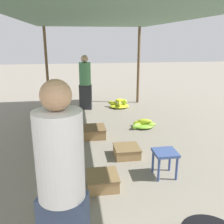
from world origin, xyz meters
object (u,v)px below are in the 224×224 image
banana_pile_right_1 (119,104)px  crate_mid (103,181)px  vendor_foreground (62,185)px  banana_pile_left_0 (57,159)px  banana_pile_left_2 (65,201)px  crate_far (93,132)px  stool (165,156)px  banana_pile_right_0 (143,124)px  crate_near (127,151)px  banana_pile_left_1 (63,112)px  shopper_walking_mid (85,82)px

banana_pile_right_1 → crate_mid: bearing=-103.4°
vendor_foreground → banana_pile_left_0: size_ratio=3.59×
banana_pile_left_0 → crate_mid: size_ratio=1.11×
vendor_foreground → banana_pile_left_2: 1.28m
crate_mid → crate_far: 1.88m
crate_mid → crate_far: size_ratio=0.87×
stool → banana_pile_right_0: size_ratio=0.64×
banana_pile_left_2 → crate_mid: size_ratio=1.44×
banana_pile_left_0 → banana_pile_left_2: 1.09m
banana_pile_left_0 → crate_far: size_ratio=0.96×
banana_pile_left_2 → vendor_foreground: bearing=-87.0°
banana_pile_left_0 → crate_near: banana_pile_left_0 is taller
vendor_foreground → crate_far: vendor_foreground is taller
banana_pile_right_1 → stool: bearing=-90.3°
banana_pile_left_2 → crate_near: (1.04, 1.22, 0.03)m
stool → banana_pile_left_1: size_ratio=0.86×
banana_pile_right_0 → crate_mid: 2.58m
banana_pile_right_0 → vendor_foreground: bearing=-115.1°
crate_near → crate_mid: size_ratio=1.01×
banana_pile_left_0 → crate_near: bearing=6.8°
banana_pile_left_1 → banana_pile_right_1: banana_pile_left_1 is taller
banana_pile_right_0 → crate_mid: size_ratio=1.44×
banana_pile_left_2 → banana_pile_left_1: bearing=92.3°
banana_pile_left_1 → crate_mid: 3.57m
banana_pile_left_1 → crate_near: (1.19, -2.63, -0.00)m
banana_pile_right_1 → crate_mid: 4.20m
crate_mid → shopper_walking_mid: size_ratio=0.28×
banana_pile_left_1 → banana_pile_left_2: size_ratio=0.74×
banana_pile_left_1 → crate_far: banana_pile_left_1 is taller
crate_mid → shopper_walking_mid: 4.13m
banana_pile_left_0 → banana_pile_left_1: (-0.00, 2.77, -0.02)m
banana_pile_right_0 → crate_near: 1.56m
crate_far → banana_pile_left_2: bearing=-103.4°
banana_pile_right_0 → crate_far: (-1.20, -0.40, 0.03)m
banana_pile_right_0 → crate_near: size_ratio=1.42×
crate_far → shopper_walking_mid: shopper_walking_mid is taller
vendor_foreground → shopper_walking_mid: 5.39m
banana_pile_right_0 → shopper_walking_mid: (-1.25, 1.79, 0.73)m
banana_pile_left_1 → vendor_foreground: bearing=-87.6°
banana_pile_right_1 → crate_near: 3.23m
banana_pile_right_0 → banana_pile_right_1: (-0.25, 1.81, 0.02)m
banana_pile_right_0 → banana_pile_right_1: 1.83m
vendor_foreground → banana_pile_left_0: 2.20m
banana_pile_left_2 → banana_pile_right_1: 4.67m
vendor_foreground → banana_pile_right_0: vendor_foreground is taller
shopper_walking_mid → banana_pile_right_0: bearing=-55.2°
vendor_foreground → banana_pile_left_1: size_ratio=3.72×
vendor_foreground → crate_mid: (0.46, 1.31, -0.80)m
banana_pile_right_0 → crate_mid: bearing=-118.2°
banana_pile_right_1 → crate_near: bearing=-97.8°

